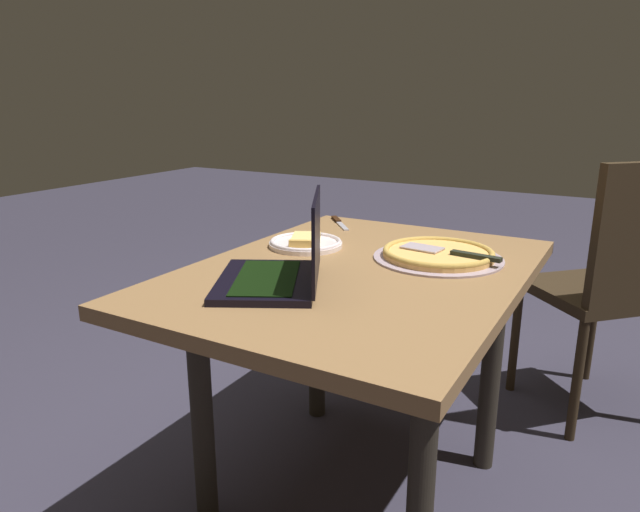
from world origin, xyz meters
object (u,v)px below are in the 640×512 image
dining_table (358,300)px  pizza_tray (438,254)px  table_knife (339,222)px  pizza_plate (306,242)px  laptop (282,267)px  chair_near (613,278)px

dining_table → pizza_tray: (0.19, -0.16, 0.11)m
table_knife → pizza_tray: bearing=-120.9°
table_knife → pizza_plate: bearing=-168.5°
laptop → chair_near: chair_near is taller
laptop → pizza_plate: 0.38m
pizza_plate → table_knife: bearing=11.5°
dining_table → pizza_tray: size_ratio=3.09×
dining_table → laptop: (-0.23, 0.10, 0.14)m
laptop → pizza_plate: (0.35, 0.14, -0.03)m
pizza_plate → pizza_tray: 0.41m
chair_near → dining_table: bearing=143.5°
laptop → pizza_tray: bearing=-32.1°
laptop → table_knife: (0.71, 0.22, -0.04)m
dining_table → laptop: size_ratio=2.85×
dining_table → table_knife: bearing=33.4°
pizza_plate → table_knife: (0.36, 0.07, -0.01)m
pizza_tray → table_knife: bearing=59.1°
pizza_tray → table_knife: size_ratio=2.09×
pizza_plate → table_knife: 0.37m
pizza_plate → chair_near: chair_near is taller
pizza_plate → chair_near: (0.69, -0.85, -0.18)m
pizza_tray → chair_near: (0.62, -0.44, -0.18)m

